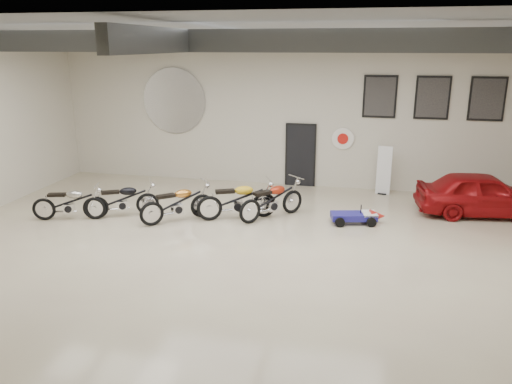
% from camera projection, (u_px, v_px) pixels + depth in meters
% --- Properties ---
extents(floor, '(16.00, 12.00, 0.01)m').
position_uv_depth(floor, '(245.00, 250.00, 11.85)').
color(floor, '#C2B894').
rests_on(floor, ground).
extents(ceiling, '(16.00, 12.00, 0.01)m').
position_uv_depth(ceiling, '(244.00, 29.00, 10.43)').
color(ceiling, gray).
rests_on(ceiling, back_wall).
extents(back_wall, '(16.00, 0.02, 5.00)m').
position_uv_depth(back_wall, '(287.00, 113.00, 16.76)').
color(back_wall, beige).
rests_on(back_wall, floor).
extents(ceiling_beams, '(15.80, 11.80, 0.32)m').
position_uv_depth(ceiling_beams, '(244.00, 42.00, 10.50)').
color(ceiling_beams, '#5A5E62').
rests_on(ceiling_beams, ceiling).
extents(door, '(0.92, 0.08, 2.10)m').
position_uv_depth(door, '(300.00, 156.00, 17.02)').
color(door, black).
rests_on(door, back_wall).
extents(logo_plaque, '(2.30, 0.06, 1.16)m').
position_uv_depth(logo_plaque, '(174.00, 101.00, 17.46)').
color(logo_plaque, silver).
rests_on(logo_plaque, back_wall).
extents(poster_left, '(1.05, 0.08, 1.35)m').
position_uv_depth(poster_left, '(380.00, 97.00, 15.93)').
color(poster_left, black).
rests_on(poster_left, back_wall).
extents(poster_mid, '(1.05, 0.08, 1.35)m').
position_uv_depth(poster_mid, '(432.00, 98.00, 15.59)').
color(poster_mid, black).
rests_on(poster_mid, back_wall).
extents(poster_right, '(1.05, 0.08, 1.35)m').
position_uv_depth(poster_right, '(487.00, 99.00, 15.26)').
color(poster_right, black).
rests_on(poster_right, back_wall).
extents(oil_sign, '(0.72, 0.10, 0.72)m').
position_uv_depth(oil_sign, '(343.00, 139.00, 16.54)').
color(oil_sign, white).
rests_on(oil_sign, back_wall).
extents(banner_stand, '(0.48, 0.26, 1.68)m').
position_uv_depth(banner_stand, '(384.00, 169.00, 16.08)').
color(banner_stand, white).
rests_on(banner_stand, floor).
extents(motorcycle_silver, '(2.05, 1.12, 1.02)m').
position_uv_depth(motorcycle_silver, '(69.00, 202.00, 13.78)').
color(motorcycle_silver, silver).
rests_on(motorcycle_silver, floor).
extents(motorcycle_black, '(2.06, 1.43, 1.03)m').
position_uv_depth(motorcycle_black, '(122.00, 199.00, 14.03)').
color(motorcycle_black, silver).
rests_on(motorcycle_black, floor).
extents(motorcycle_gold, '(1.98, 1.86, 1.08)m').
position_uv_depth(motorcycle_gold, '(177.00, 203.00, 13.65)').
color(motorcycle_gold, silver).
rests_on(motorcycle_gold, floor).
extents(motorcycle_yellow, '(2.28, 1.52, 1.14)m').
position_uv_depth(motorcycle_yellow, '(237.00, 199.00, 13.84)').
color(motorcycle_yellow, silver).
rests_on(motorcycle_yellow, floor).
extents(motorcycle_red, '(1.91, 2.02, 1.11)m').
position_uv_depth(motorcycle_red, '(272.00, 199.00, 13.90)').
color(motorcycle_red, silver).
rests_on(motorcycle_red, floor).
extents(go_kart, '(1.62, 1.00, 0.54)m').
position_uv_depth(go_kart, '(359.00, 214.00, 13.57)').
color(go_kart, navy).
rests_on(go_kart, floor).
extents(vintage_car, '(1.96, 3.83, 1.25)m').
position_uv_depth(vintage_car, '(483.00, 194.00, 14.15)').
color(vintage_car, maroon).
rests_on(vintage_car, floor).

